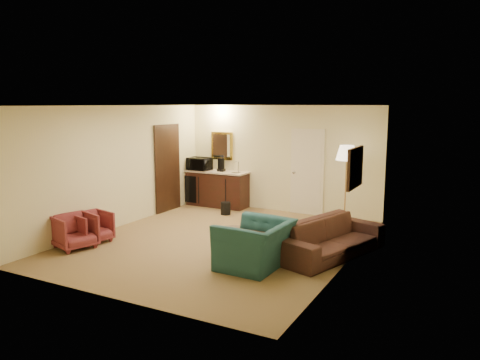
# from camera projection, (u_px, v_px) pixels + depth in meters

# --- Properties ---
(ground) EXTENTS (6.00, 6.00, 0.00)m
(ground) POSITION_uv_depth(u_px,v_px,m) (220.00, 241.00, 9.05)
(ground) COLOR olive
(ground) RESTS_ON ground
(room_walls) EXTENTS (5.02, 6.01, 2.61)m
(room_walls) POSITION_uv_depth(u_px,v_px,m) (234.00, 149.00, 9.48)
(room_walls) COLOR beige
(room_walls) RESTS_ON ground
(wetbar_cabinet) EXTENTS (1.64, 0.58, 0.92)m
(wetbar_cabinet) POSITION_uv_depth(u_px,v_px,m) (217.00, 189.00, 12.11)
(wetbar_cabinet) COLOR #341410
(wetbar_cabinet) RESTS_ON ground
(sofa) EXTENTS (1.30, 2.31, 0.87)m
(sofa) POSITION_uv_depth(u_px,v_px,m) (331.00, 232.00, 8.13)
(sofa) COLOR black
(sofa) RESTS_ON ground
(teal_armchair) EXTENTS (0.80, 1.19, 1.02)m
(teal_armchair) POSITION_uv_depth(u_px,v_px,m) (255.00, 237.00, 7.56)
(teal_armchair) COLOR #1F4D4E
(teal_armchair) RESTS_ON ground
(rose_chair_near) EXTENTS (0.72, 0.75, 0.65)m
(rose_chair_near) POSITION_uv_depth(u_px,v_px,m) (92.00, 226.00, 8.96)
(rose_chair_near) COLOR brown
(rose_chair_near) RESTS_ON ground
(rose_chair_far) EXTENTS (0.80, 0.83, 0.70)m
(rose_chair_far) POSITION_uv_depth(u_px,v_px,m) (75.00, 230.00, 8.58)
(rose_chair_far) COLOR brown
(rose_chair_far) RESTS_ON ground
(coffee_table) EXTENTS (0.99, 0.78, 0.51)m
(coffee_table) POSITION_uv_depth(u_px,v_px,m) (242.00, 244.00, 8.00)
(coffee_table) COLOR black
(coffee_table) RESTS_ON ground
(floor_lamp) EXTENTS (0.50, 0.50, 1.76)m
(floor_lamp) POSITION_uv_depth(u_px,v_px,m) (346.00, 185.00, 10.16)
(floor_lamp) COLOR #AD7F39
(floor_lamp) RESTS_ON ground
(waste_bin) EXTENTS (0.25, 0.25, 0.30)m
(waste_bin) POSITION_uv_depth(u_px,v_px,m) (226.00, 208.00, 11.23)
(waste_bin) COLOR black
(waste_bin) RESTS_ON ground
(microwave) EXTENTS (0.61, 0.36, 0.40)m
(microwave) POSITION_uv_depth(u_px,v_px,m) (199.00, 162.00, 12.17)
(microwave) COLOR black
(microwave) RESTS_ON wetbar_cabinet
(coffee_maker) EXTENTS (0.20, 0.20, 0.33)m
(coffee_maker) POSITION_uv_depth(u_px,v_px,m) (221.00, 165.00, 11.96)
(coffee_maker) COLOR black
(coffee_maker) RESTS_ON wetbar_cabinet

